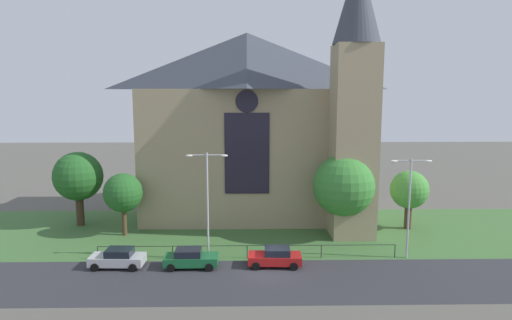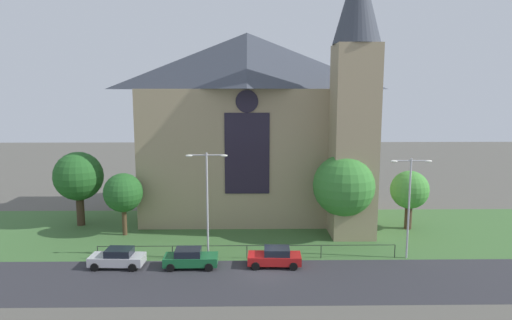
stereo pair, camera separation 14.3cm
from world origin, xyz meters
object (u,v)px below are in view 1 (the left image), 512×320
tree_left_near (123,193)px  parked_car_silver (118,258)px  streetlamp_near (207,193)px  streetlamp_far (410,195)px  tree_right_far (409,190)px  parked_car_red (275,257)px  church_building (254,124)px  tree_left_far (78,177)px  parked_car_green (191,258)px  tree_right_near (344,186)px

tree_left_near → parked_car_silver: 8.99m
streetlamp_near → tree_left_near: bearing=142.8°
tree_left_near → streetlamp_far: size_ratio=0.72×
tree_right_far → streetlamp_far: (-2.95, -8.13, 1.37)m
streetlamp_near → streetlamp_far: 16.50m
streetlamp_near → parked_car_red: streetlamp_near is taller
church_building → tree_left_far: church_building is taller
streetlamp_far → parked_car_green: streetlamp_far is taller
streetlamp_near → tree_left_far: bearing=144.9°
tree_left_far → tree_right_near: tree_right_near is taller
streetlamp_far → parked_car_green: bearing=-174.4°
church_building → tree_right_near: 12.84m
parked_car_silver → tree_right_far: bearing=-157.4°
tree_right_near → streetlamp_far: streetlamp_far is taller
tree_right_near → streetlamp_near: (-12.21, -5.20, 0.54)m
tree_right_far → streetlamp_near: 21.15m
tree_left_near → streetlamp_near: size_ratio=0.68×
church_building → streetlamp_far: 19.11m
tree_left_far → parked_car_silver: tree_left_far is taller
church_building → parked_car_red: (1.46, -15.15, -9.53)m
tree_right_near → tree_left_far: bearing=169.9°
parked_car_silver → church_building: bearing=-123.5°
streetlamp_near → parked_car_red: 7.46m
streetlamp_far → parked_car_silver: streetlamp_far is taller
streetlamp_near → streetlamp_far: (16.50, 0.00, -0.27)m
tree_left_far → tree_left_near: size_ratio=1.27×
streetlamp_near → streetlamp_far: streetlamp_near is taller
church_building → tree_left_near: church_building is taller
tree_left_far → streetlamp_near: streetlamp_near is taller
tree_right_far → tree_left_near: size_ratio=0.98×
tree_right_far → parked_car_silver: tree_right_far is taller
church_building → tree_right_near: bearing=-45.4°
streetlamp_far → parked_car_red: (-11.06, -1.58, -4.59)m
church_building → parked_car_green: 18.77m
tree_left_near → streetlamp_far: bearing=-14.6°
tree_left_near → parked_car_silver: tree_left_near is taller
tree_right_near → parked_car_red: tree_right_near is taller
church_building → tree_left_far: size_ratio=3.39×
parked_car_red → church_building: bearing=-82.3°
streetlamp_far → parked_car_red: 12.08m
parked_car_silver → parked_car_red: bearing=-177.6°
tree_right_near → tree_right_far: bearing=22.0°
streetlamp_far → tree_right_near: bearing=129.5°
tree_right_far → parked_car_silver: (-26.44, -9.73, -3.22)m
tree_left_near → parked_car_green: (7.39, -8.29, -3.41)m
streetlamp_far → parked_car_green: 18.41m
tree_left_near → parked_car_green: size_ratio=1.43×
streetlamp_far → parked_car_red: streetlamp_far is taller
church_building → streetlamp_near: bearing=-106.3°
streetlamp_near → tree_right_near: bearing=23.1°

